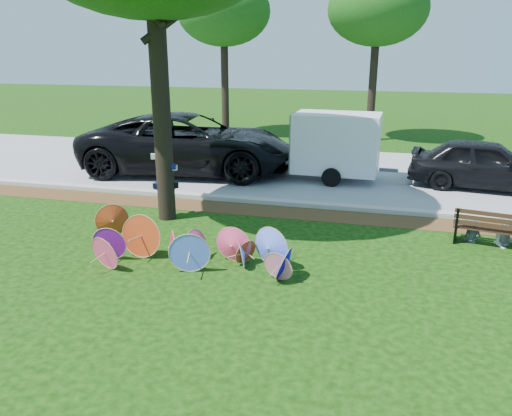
{
  "coord_description": "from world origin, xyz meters",
  "views": [
    {
      "loc": [
        3.02,
        -7.86,
        4.18
      ],
      "look_at": [
        0.5,
        2.0,
        0.9
      ],
      "focal_mm": 35.0,
      "sensor_mm": 36.0,
      "label": 1
    }
  ],
  "objects": [
    {
      "name": "mulch_strip",
      "position": [
        0.0,
        4.5,
        0.01
      ],
      "size": [
        90.0,
        1.0,
        0.01
      ],
      "primitive_type": "cube",
      "color": "#472D16",
      "rests_on": "ground"
    },
    {
      "name": "person_right",
      "position": [
        5.84,
        3.46,
        0.64
      ],
      "size": [
        0.69,
        0.58,
        1.28
      ],
      "primitive_type": "imported",
      "rotation": [
        0.0,
        0.0,
        0.16
      ],
      "color": "#B9B8C2",
      "rests_on": "ground"
    },
    {
      "name": "park_bench",
      "position": [
        5.49,
        3.41,
        0.41
      ],
      "size": [
        1.66,
        0.87,
        0.82
      ],
      "primitive_type": null,
      "rotation": [
        0.0,
        0.0,
        -0.18
      ],
      "color": "black",
      "rests_on": "ground"
    },
    {
      "name": "bg_trees",
      "position": [
        2.94,
        15.72,
        5.77
      ],
      "size": [
        20.08,
        5.45,
        7.4
      ],
      "color": "black",
      "rests_on": "ground"
    },
    {
      "name": "cargo_trailer",
      "position": [
        1.59,
        8.29,
        1.24
      ],
      "size": [
        2.76,
        1.81,
        2.48
      ],
      "primitive_type": "cube",
      "rotation": [
        0.0,
        0.0,
        -0.04
      ],
      "color": "white",
      "rests_on": "ground"
    },
    {
      "name": "dark_pickup",
      "position": [
        6.15,
        8.38,
        0.77
      ],
      "size": [
        4.69,
        2.37,
        1.53
      ],
      "primitive_type": "imported",
      "rotation": [
        0.0,
        0.0,
        1.44
      ],
      "color": "black",
      "rests_on": "ground"
    },
    {
      "name": "street",
      "position": [
        0.0,
        9.35,
        0.01
      ],
      "size": [
        90.0,
        8.0,
        0.01
      ],
      "primitive_type": "cube",
      "color": "gray",
      "rests_on": "ground"
    },
    {
      "name": "parasol_pile",
      "position": [
        -0.65,
        0.87,
        0.38
      ],
      "size": [
        4.85,
        2.13,
        0.93
      ],
      "color": "#5A78FC",
      "rests_on": "ground"
    },
    {
      "name": "curb",
      "position": [
        0.0,
        5.2,
        0.06
      ],
      "size": [
        90.0,
        0.3,
        0.12
      ],
      "primitive_type": "cube",
      "color": "#B7B5AD",
      "rests_on": "ground"
    },
    {
      "name": "person_left",
      "position": [
        5.14,
        3.46,
        0.51
      ],
      "size": [
        0.44,
        0.38,
        1.01
      ],
      "primitive_type": "imported",
      "rotation": [
        0.0,
        0.0,
        -0.44
      ],
      "color": "#3D4253",
      "rests_on": "ground"
    },
    {
      "name": "ground",
      "position": [
        0.0,
        0.0,
        0.0
      ],
      "size": [
        90.0,
        90.0,
        0.0
      ],
      "primitive_type": "plane",
      "color": "black",
      "rests_on": "ground"
    },
    {
      "name": "black_van",
      "position": [
        -3.45,
        8.11,
        1.02
      ],
      "size": [
        7.66,
        4.2,
        2.03
      ],
      "primitive_type": "imported",
      "rotation": [
        0.0,
        0.0,
        1.69
      ],
      "color": "black",
      "rests_on": "ground"
    }
  ]
}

